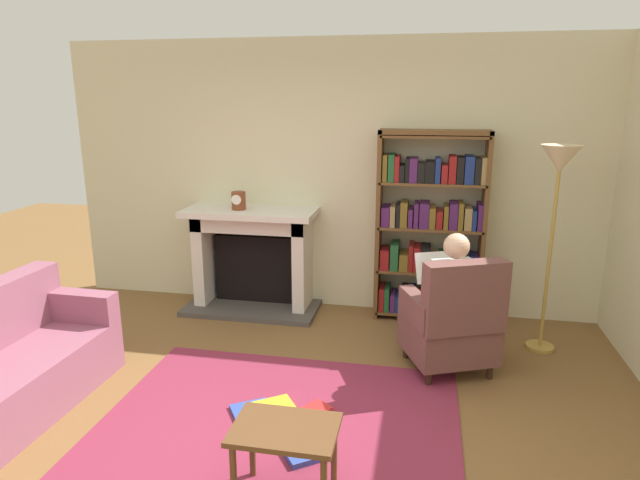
{
  "coord_description": "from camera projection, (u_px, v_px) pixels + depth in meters",
  "views": [
    {
      "loc": [
        0.9,
        -2.87,
        2.14
      ],
      "look_at": [
        0.1,
        1.2,
        1.05
      ],
      "focal_mm": 30.64,
      "sensor_mm": 36.0,
      "label": 1
    }
  ],
  "objects": [
    {
      "name": "ground",
      "position": [
        268.0,
        448.0,
        3.43
      ],
      "size": [
        14.0,
        14.0,
        0.0
      ],
      "primitive_type": "plane",
      "color": "brown"
    },
    {
      "name": "back_wall",
      "position": [
        336.0,
        178.0,
        5.51
      ],
      "size": [
        5.6,
        0.1,
        2.7
      ],
      "primitive_type": "cube",
      "color": "beige",
      "rests_on": "ground"
    },
    {
      "name": "area_rug",
      "position": [
        280.0,
        420.0,
        3.72
      ],
      "size": [
        2.4,
        1.8,
        0.01
      ],
      "primitive_type": "cube",
      "color": "maroon",
      "rests_on": "ground"
    },
    {
      "name": "fireplace",
      "position": [
        254.0,
        255.0,
        5.62
      ],
      "size": [
        1.36,
        0.64,
        1.06
      ],
      "color": "#4C4742",
      "rests_on": "ground"
    },
    {
      "name": "mantel_clock",
      "position": [
        239.0,
        201.0,
        5.4
      ],
      "size": [
        0.14,
        0.14,
        0.18
      ],
      "color": "brown",
      "rests_on": "fireplace"
    },
    {
      "name": "bookshelf",
      "position": [
        431.0,
        229.0,
        5.24
      ],
      "size": [
        1.03,
        0.32,
        1.85
      ],
      "color": "brown",
      "rests_on": "ground"
    },
    {
      "name": "armchair_reading",
      "position": [
        453.0,
        322.0,
        4.29
      ],
      "size": [
        0.83,
        0.82,
        0.97
      ],
      "rotation": [
        0.0,
        0.0,
        3.55
      ],
      "color": "#331E14",
      "rests_on": "ground"
    },
    {
      "name": "seated_reader",
      "position": [
        448.0,
        294.0,
        4.35
      ],
      "size": [
        0.5,
        0.59,
        1.14
      ],
      "rotation": [
        0.0,
        0.0,
        3.55
      ],
      "color": "silver",
      "rests_on": "ground"
    },
    {
      "name": "side_table",
      "position": [
        285.0,
        439.0,
        2.89
      ],
      "size": [
        0.56,
        0.39,
        0.46
      ],
      "color": "brown",
      "rests_on": "ground"
    },
    {
      "name": "scattered_books",
      "position": [
        286.0,
        421.0,
        3.67
      ],
      "size": [
        0.82,
        0.77,
        0.04
      ],
      "color": "gold",
      "rests_on": "area_rug"
    },
    {
      "name": "floor_lamp",
      "position": [
        558.0,
        178.0,
        4.41
      ],
      "size": [
        0.32,
        0.32,
        1.77
      ],
      "color": "#B7933F",
      "rests_on": "ground"
    }
  ]
}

